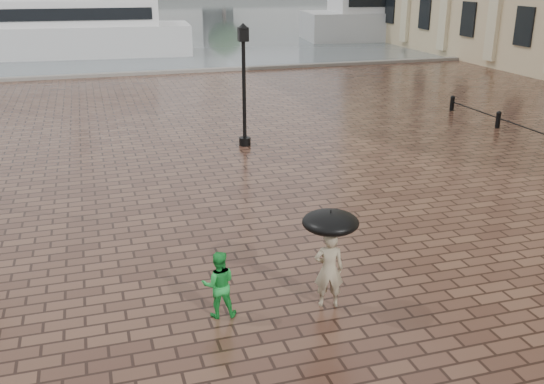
{
  "coord_description": "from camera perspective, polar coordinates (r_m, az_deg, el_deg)",
  "views": [
    {
      "loc": [
        -2.55,
        -7.8,
        6.36
      ],
      "look_at": [
        1.37,
        5.07,
        1.4
      ],
      "focal_mm": 40.0,
      "sensor_mm": 36.0,
      "label": 1
    }
  ],
  "objects": [
    {
      "name": "ground",
      "position": [
        10.38,
        0.97,
        -17.53
      ],
      "size": [
        300.0,
        300.0,
        0.0
      ],
      "primitive_type": "plane",
      "color": "#3D251C",
      "rests_on": "ground"
    },
    {
      "name": "umbrella",
      "position": [
        11.64,
        5.53,
        -2.85
      ],
      "size": [
        1.1,
        1.1,
        1.12
      ],
      "color": "black",
      "rests_on": "ground"
    },
    {
      "name": "quay_edge",
      "position": [
        40.39,
        -13.34,
        10.65
      ],
      "size": [
        80.0,
        0.6,
        0.3
      ],
      "primitive_type": "cube",
      "color": "slate",
      "rests_on": "ground"
    },
    {
      "name": "adult_pedestrian",
      "position": [
        12.07,
        5.37,
        -7.27
      ],
      "size": [
        0.67,
        0.53,
        1.6
      ],
      "primitive_type": "imported",
      "rotation": [
        0.0,
        0.0,
        2.87
      ],
      "color": "gray",
      "rests_on": "ground"
    },
    {
      "name": "harbour_water",
      "position": [
        100.04,
        -16.08,
        15.85
      ],
      "size": [
        240.0,
        240.0,
        0.0
      ],
      "primitive_type": "plane",
      "color": "#4D595E",
      "rests_on": "ground"
    },
    {
      "name": "ferry_near",
      "position": [
        51.16,
        -21.8,
        14.38
      ],
      "size": [
        24.32,
        7.47,
        7.86
      ],
      "rotation": [
        0.0,
        0.0,
        -0.07
      ],
      "color": "#BBBBBB",
      "rests_on": "ground"
    },
    {
      "name": "ferry_far",
      "position": [
        63.42,
        15.66,
        16.16
      ],
      "size": [
        27.32,
        9.78,
        8.76
      ],
      "rotation": [
        0.0,
        0.0,
        -0.13
      ],
      "color": "#BBBBBB",
      "rests_on": "ground"
    },
    {
      "name": "street_lamps",
      "position": [
        23.61,
        -22.92,
        8.83
      ],
      "size": [
        15.44,
        12.44,
        4.4
      ],
      "color": "black",
      "rests_on": "ground"
    },
    {
      "name": "child_pedestrian",
      "position": [
        11.79,
        -5.03,
        -8.65
      ],
      "size": [
        0.73,
        0.61,
        1.36
      ],
      "primitive_type": "imported",
      "rotation": [
        0.0,
        0.0,
        2.98
      ],
      "color": "green",
      "rests_on": "ground"
    }
  ]
}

